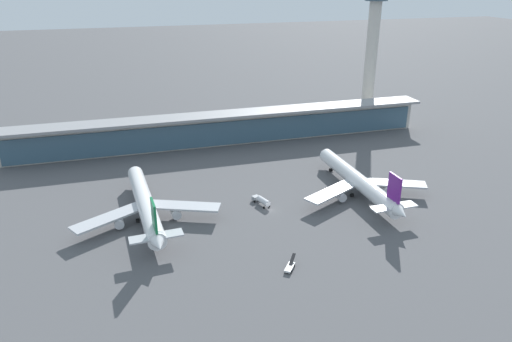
{
  "coord_description": "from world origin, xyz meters",
  "views": [
    {
      "loc": [
        -45.48,
        -139.11,
        76.48
      ],
      "look_at": [
        0.0,
        17.02,
        7.69
      ],
      "focal_mm": 33.46,
      "sensor_mm": 36.0,
      "label": 1
    }
  ],
  "objects_px": {
    "service_truck_under_wing_white": "(152,229)",
    "service_truck_mid_apron_grey": "(262,200)",
    "airliner_left_stand": "(145,204)",
    "service_truck_near_nose_white": "(290,267)",
    "control_tower": "(372,43)",
    "airliner_centre_stand": "(358,181)"
  },
  "relations": [
    {
      "from": "airliner_centre_stand",
      "to": "service_truck_under_wing_white",
      "type": "xyz_separation_m",
      "value": [
        -75.35,
        -6.36,
        -4.46
      ]
    },
    {
      "from": "airliner_left_stand",
      "to": "service_truck_near_nose_white",
      "type": "relative_size",
      "value": 10.02
    },
    {
      "from": "airliner_centre_stand",
      "to": "service_truck_mid_apron_grey",
      "type": "relative_size",
      "value": 7.07
    },
    {
      "from": "service_truck_under_wing_white",
      "to": "service_truck_mid_apron_grey",
      "type": "height_order",
      "value": "service_truck_mid_apron_grey"
    },
    {
      "from": "airliner_centre_stand",
      "to": "control_tower",
      "type": "bearing_deg",
      "value": 60.15
    },
    {
      "from": "control_tower",
      "to": "service_truck_under_wing_white",
      "type": "bearing_deg",
      "value": -142.49
    },
    {
      "from": "airliner_left_stand",
      "to": "service_truck_mid_apron_grey",
      "type": "height_order",
      "value": "airliner_left_stand"
    },
    {
      "from": "service_truck_mid_apron_grey",
      "to": "control_tower",
      "type": "xyz_separation_m",
      "value": [
        89.32,
        90.53,
        38.66
      ]
    },
    {
      "from": "airliner_centre_stand",
      "to": "service_truck_near_nose_white",
      "type": "distance_m",
      "value": 55.81
    },
    {
      "from": "airliner_left_stand",
      "to": "airliner_centre_stand",
      "type": "bearing_deg",
      "value": -1.93
    },
    {
      "from": "service_truck_near_nose_white",
      "to": "service_truck_under_wing_white",
      "type": "relative_size",
      "value": 0.91
    },
    {
      "from": "airliner_centre_stand",
      "to": "airliner_left_stand",
      "type": "bearing_deg",
      "value": 178.07
    },
    {
      "from": "airliner_centre_stand",
      "to": "control_tower",
      "type": "xyz_separation_m",
      "value": [
        52.81,
        92.02,
        35.1
      ]
    },
    {
      "from": "airliner_left_stand",
      "to": "service_truck_under_wing_white",
      "type": "height_order",
      "value": "airliner_left_stand"
    },
    {
      "from": "service_truck_near_nose_white",
      "to": "control_tower",
      "type": "height_order",
      "value": "control_tower"
    },
    {
      "from": "service_truck_under_wing_white",
      "to": "control_tower",
      "type": "height_order",
      "value": "control_tower"
    },
    {
      "from": "service_truck_mid_apron_grey",
      "to": "control_tower",
      "type": "relative_size",
      "value": 0.12
    },
    {
      "from": "service_truck_under_wing_white",
      "to": "control_tower",
      "type": "xyz_separation_m",
      "value": [
        128.16,
        98.38,
        39.56
      ]
    },
    {
      "from": "service_truck_under_wing_white",
      "to": "service_truck_near_nose_white",
      "type": "bearing_deg",
      "value": -42.38
    },
    {
      "from": "airliner_left_stand",
      "to": "control_tower",
      "type": "distance_m",
      "value": 160.92
    },
    {
      "from": "service_truck_under_wing_white",
      "to": "service_truck_mid_apron_grey",
      "type": "relative_size",
      "value": 0.78
    },
    {
      "from": "airliner_left_stand",
      "to": "service_truck_under_wing_white",
      "type": "xyz_separation_m",
      "value": [
        0.91,
        -8.93,
        -4.46
      ]
    }
  ]
}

